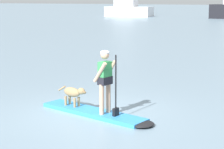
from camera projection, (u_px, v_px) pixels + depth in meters
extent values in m
plane|color=gray|center=(93.00, 114.00, 10.61)|extent=(400.00, 400.00, 0.00)
cube|color=#338CD8|center=(93.00, 112.00, 10.60)|extent=(3.24, 1.15, 0.10)
ellipsoid|color=black|center=(142.00, 124.00, 9.61)|extent=(0.65, 0.70, 0.10)
cylinder|color=tan|center=(108.00, 98.00, 10.36)|extent=(0.12, 0.12, 0.78)
cylinder|color=tan|center=(102.00, 99.00, 10.16)|extent=(0.12, 0.12, 0.78)
cube|color=black|center=(105.00, 80.00, 10.17)|extent=(0.27, 0.39, 0.20)
cube|color=#338C4C|center=(105.00, 73.00, 10.13)|extent=(0.25, 0.37, 0.56)
sphere|color=tan|center=(105.00, 55.00, 10.05)|extent=(0.22, 0.22, 0.22)
ellipsoid|color=white|center=(105.00, 52.00, 10.04)|extent=(0.23, 0.23, 0.11)
cylinder|color=tan|center=(110.00, 70.00, 10.27)|extent=(0.43, 0.16, 0.54)
cylinder|color=tan|center=(100.00, 72.00, 9.98)|extent=(0.43, 0.16, 0.54)
cylinder|color=black|center=(116.00, 86.00, 9.97)|extent=(0.04, 0.04, 1.54)
cube|color=black|center=(116.00, 112.00, 10.09)|extent=(0.11, 0.19, 0.20)
ellipsoid|color=#997A51|center=(72.00, 92.00, 11.00)|extent=(0.61, 0.31, 0.26)
ellipsoid|color=#997A51|center=(81.00, 91.00, 10.77)|extent=(0.24, 0.19, 0.18)
ellipsoid|color=brown|center=(84.00, 92.00, 10.70)|extent=(0.13, 0.10, 0.08)
cylinder|color=#997A51|center=(62.00, 88.00, 11.23)|extent=(0.27, 0.09, 0.18)
cylinder|color=#997A51|center=(79.00, 102.00, 11.00)|extent=(0.07, 0.07, 0.25)
cylinder|color=#997A51|center=(75.00, 103.00, 10.88)|extent=(0.07, 0.07, 0.25)
cylinder|color=#997A51|center=(70.00, 100.00, 11.21)|extent=(0.07, 0.07, 0.25)
cylinder|color=#997A51|center=(66.00, 101.00, 11.10)|extent=(0.07, 0.07, 0.25)
cube|color=white|center=(129.00, 12.00, 69.91)|extent=(8.28, 3.82, 1.65)
cube|color=silver|center=(126.00, 0.00, 69.85)|extent=(3.81, 2.65, 2.30)
cylinder|color=silver|center=(126.00, 0.00, 69.84)|extent=(2.82, 0.39, 0.14)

